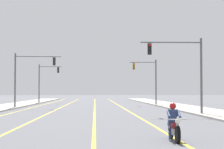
# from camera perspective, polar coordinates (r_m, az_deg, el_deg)

# --- Properties ---
(lane_stripe_center) EXTENTS (0.16, 100.00, 0.01)m
(lane_stripe_center) POSITION_cam_1_polar(r_m,az_deg,el_deg) (51.03, -2.43, -4.49)
(lane_stripe_center) COLOR yellow
(lane_stripe_center) RESTS_ON ground
(lane_stripe_left) EXTENTS (0.16, 100.00, 0.01)m
(lane_stripe_left) POSITION_cam_1_polar(r_m,az_deg,el_deg) (51.19, -6.91, -4.47)
(lane_stripe_left) COLOR yellow
(lane_stripe_left) RESTS_ON ground
(lane_stripe_right) EXTENTS (0.16, 100.00, 0.01)m
(lane_stripe_right) POSITION_cam_1_polar(r_m,az_deg,el_deg) (51.14, 1.25, -4.49)
(lane_stripe_right) COLOR yellow
(lane_stripe_right) RESTS_ON ground
(lane_stripe_far_left) EXTENTS (0.16, 100.00, 0.01)m
(lane_stripe_far_left) POSITION_cam_1_polar(r_m,az_deg,el_deg) (51.56, -10.58, -4.43)
(lane_stripe_far_left) COLOR yellow
(lane_stripe_far_left) RESTS_ON ground
(sidewalk_kerb_right) EXTENTS (4.40, 110.00, 0.14)m
(sidewalk_kerb_right) POSITION_cam_1_polar(r_m,az_deg,el_deg) (47.14, 10.06, -4.56)
(sidewalk_kerb_right) COLOR #ADA89E
(sidewalk_kerb_right) RESTS_ON ground
(motorcycle_with_rider) EXTENTS (0.70, 2.19, 1.46)m
(motorcycle_with_rider) POSITION_cam_1_polar(r_m,az_deg,el_deg) (16.05, 8.60, -7.05)
(motorcycle_with_rider) COLOR black
(motorcycle_with_rider) RESTS_ON ground
(traffic_signal_near_right) EXTENTS (5.02, 0.38, 6.20)m
(traffic_signal_near_right) POSITION_cam_1_polar(r_m,az_deg,el_deg) (33.41, 9.95, 1.45)
(traffic_signal_near_right) COLOR #56565B
(traffic_signal_near_right) RESTS_ON ground
(traffic_signal_near_left) EXTENTS (5.21, 0.48, 6.20)m
(traffic_signal_near_left) POSITION_cam_1_polar(r_m,az_deg,el_deg) (47.02, -11.53, 0.38)
(traffic_signal_near_left) COLOR #56565B
(traffic_signal_near_left) RESTS_ON ground
(traffic_signal_mid_right) EXTENTS (3.60, 0.40, 6.20)m
(traffic_signal_mid_right) POSITION_cam_1_polar(r_m,az_deg,el_deg) (55.55, 5.13, -0.17)
(traffic_signal_mid_right) COLOR #56565B
(traffic_signal_mid_right) RESTS_ON ground
(traffic_signal_mid_left) EXTENTS (3.64, 0.37, 6.20)m
(traffic_signal_mid_left) POSITION_cam_1_polar(r_m,az_deg,el_deg) (65.88, -9.26, -0.49)
(traffic_signal_mid_left) COLOR #56565B
(traffic_signal_mid_left) RESTS_ON ground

